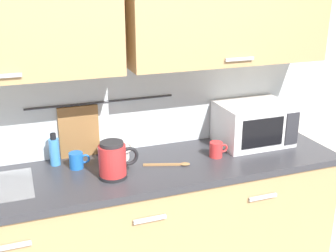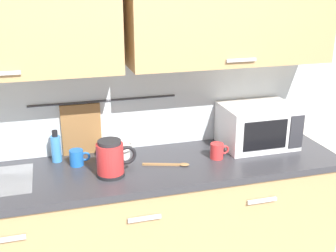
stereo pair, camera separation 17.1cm
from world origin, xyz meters
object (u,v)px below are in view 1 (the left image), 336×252
(microwave, at_px, (253,124))
(dish_soap_bottle, at_px, (54,151))
(mug_by_kettle, at_px, (216,149))
(mug_near_sink, at_px, (77,160))
(mixing_bowl, at_px, (115,151))
(wooden_spoon, at_px, (172,164))
(electric_kettle, at_px, (113,160))

(microwave, bearing_deg, dish_soap_bottle, 175.75)
(microwave, height_order, mug_by_kettle, microwave)
(mug_near_sink, relative_size, mixing_bowl, 0.56)
(dish_soap_bottle, distance_m, mixing_bowl, 0.36)
(mixing_bowl, bearing_deg, mug_by_kettle, -17.88)
(microwave, relative_size, dish_soap_bottle, 2.35)
(microwave, xyz_separation_m, wooden_spoon, (-0.63, -0.15, -0.13))
(microwave, height_order, mug_near_sink, microwave)
(mug_near_sink, height_order, wooden_spoon, mug_near_sink)
(mug_near_sink, distance_m, wooden_spoon, 0.55)
(dish_soap_bottle, height_order, mixing_bowl, dish_soap_bottle)
(electric_kettle, xyz_separation_m, mug_near_sink, (-0.17, 0.19, -0.05))
(mixing_bowl, bearing_deg, wooden_spoon, -36.42)
(microwave, height_order, mixing_bowl, microwave)
(mixing_bowl, distance_m, mug_by_kettle, 0.62)
(mixing_bowl, bearing_deg, microwave, -3.91)
(electric_kettle, height_order, mug_near_sink, electric_kettle)
(dish_soap_bottle, bearing_deg, mixing_bowl, -5.12)
(electric_kettle, distance_m, mixing_bowl, 0.26)
(dish_soap_bottle, xyz_separation_m, wooden_spoon, (0.64, -0.25, -0.08))
(electric_kettle, bearing_deg, mixing_bowl, 74.75)
(mug_by_kettle, bearing_deg, microwave, 21.10)
(mixing_bowl, xyz_separation_m, wooden_spoon, (0.29, -0.21, -0.04))
(dish_soap_bottle, height_order, wooden_spoon, dish_soap_bottle)
(mug_near_sink, relative_size, mug_by_kettle, 1.00)
(wooden_spoon, bearing_deg, mug_near_sink, 163.58)
(electric_kettle, distance_m, dish_soap_bottle, 0.40)
(dish_soap_bottle, relative_size, wooden_spoon, 0.73)
(mug_near_sink, bearing_deg, mug_by_kettle, -9.03)
(dish_soap_bottle, relative_size, mixing_bowl, 0.92)
(mug_near_sink, bearing_deg, electric_kettle, -47.62)
(microwave, bearing_deg, mug_near_sink, 179.77)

